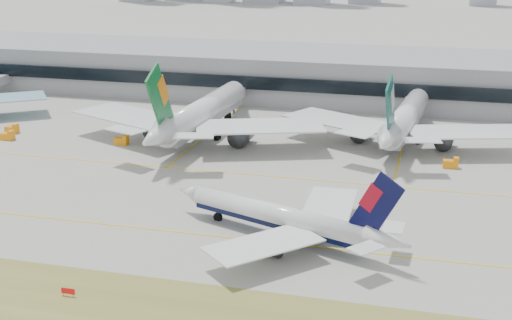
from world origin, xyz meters
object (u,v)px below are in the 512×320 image
(taxiing_airliner, at_px, (285,218))
(widebody_eva, at_px, (200,115))
(terminal, at_px, (319,75))
(widebody_cathay, at_px, (404,121))

(taxiing_airliner, xyz_separation_m, widebody_eva, (-35.86, 57.77, 2.71))
(taxiing_airliner, relative_size, terminal, 0.17)
(taxiing_airliner, distance_m, terminal, 118.82)
(taxiing_airliner, bearing_deg, terminal, -62.34)
(widebody_cathay, height_order, terminal, widebody_cathay)
(widebody_eva, bearing_deg, taxiing_airliner, -145.80)
(widebody_eva, bearing_deg, widebody_cathay, -76.45)
(widebody_eva, xyz_separation_m, widebody_cathay, (51.98, 10.27, -0.63))
(widebody_eva, distance_m, terminal, 63.61)
(taxiing_airliner, xyz_separation_m, widebody_cathay, (16.11, 68.04, 2.08))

